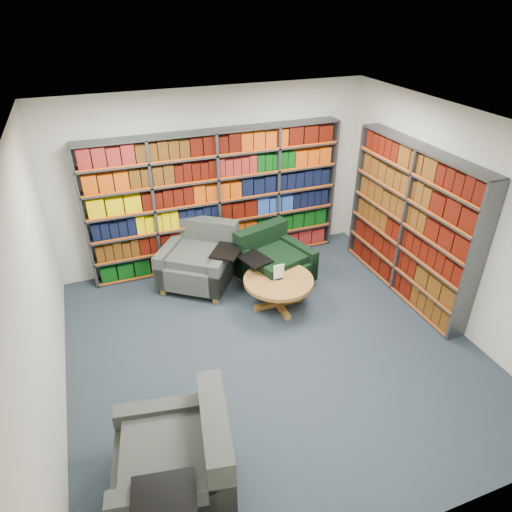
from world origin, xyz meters
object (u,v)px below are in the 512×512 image
object	(u,v)px
chair_teal_left	(201,259)
chair_green_right	(271,262)
chair_teal_front	(184,461)
coffee_table	(278,285)

from	to	relation	value
chair_teal_left	chair_green_right	bearing A→B (deg)	-21.43
chair_teal_left	chair_green_right	distance (m)	1.09
chair_green_right	chair_teal_front	xyz separation A→B (m)	(-2.05, -2.94, 0.03)
chair_teal_front	coffee_table	xyz separation A→B (m)	(1.88, 2.28, -0.00)
chair_teal_left	coffee_table	bearing A→B (deg)	-51.29
chair_teal_front	chair_teal_left	bearing A→B (deg)	72.88
chair_teal_left	chair_teal_front	world-z (taller)	same
chair_green_right	chair_teal_front	distance (m)	3.58
chair_green_right	coffee_table	world-z (taller)	chair_green_right
chair_green_right	coffee_table	size ratio (longest dim) A/B	1.24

